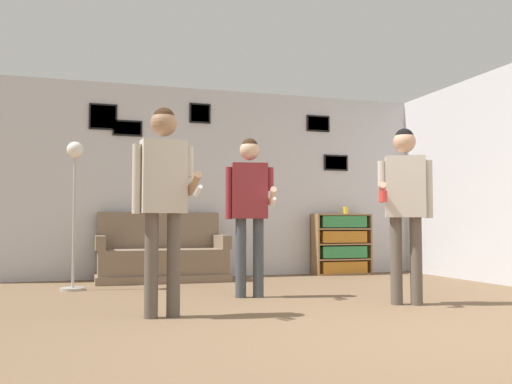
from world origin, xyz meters
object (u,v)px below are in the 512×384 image
object	(u,v)px
couch	(162,258)
person_watcher_holding_cup	(405,196)
drinking_cup	(345,210)
floor_lamp	(74,190)
person_player_foreground_left	(163,187)
bookshelf	(341,244)
person_player_foreground_center	(250,199)

from	to	relation	value
couch	person_watcher_holding_cup	world-z (taller)	person_watcher_holding_cup
person_watcher_holding_cup	drinking_cup	xyz separation A→B (m)	(0.91, 3.13, -0.05)
floor_lamp	person_player_foreground_left	distance (m)	2.32
couch	person_watcher_holding_cup	size ratio (longest dim) A/B	1.04
floor_lamp	couch	bearing A→B (deg)	35.78
bookshelf	person_player_foreground_center	xyz separation A→B (m)	(-2.08, -2.19, 0.55)
bookshelf	floor_lamp	size ratio (longest dim) A/B	0.53
bookshelf	person_player_foreground_center	size ratio (longest dim) A/B	0.55
floor_lamp	person_player_foreground_left	size ratio (longest dim) A/B	1.00
couch	floor_lamp	size ratio (longest dim) A/B	1.01
bookshelf	drinking_cup	distance (m)	0.51
drinking_cup	couch	bearing A→B (deg)	-176.00
person_player_foreground_center	person_player_foreground_left	bearing A→B (deg)	-135.60
floor_lamp	person_player_foreground_center	world-z (taller)	floor_lamp
floor_lamp	person_watcher_holding_cup	distance (m)	3.67
person_watcher_holding_cup	person_player_foreground_center	bearing A→B (deg)	142.87
bookshelf	floor_lamp	xyz separation A→B (m)	(-3.81, -0.99, 0.69)
couch	person_watcher_holding_cup	xyz separation A→B (m)	(1.87, -2.94, 0.71)
couch	person_watcher_holding_cup	bearing A→B (deg)	-57.50
person_player_foreground_left	person_player_foreground_center	distance (m)	1.43
couch	person_player_foreground_left	distance (m)	3.12
bookshelf	person_player_foreground_center	world-z (taller)	person_player_foreground_center
couch	floor_lamp	distance (m)	1.60
couch	person_player_foreground_center	size ratio (longest dim) A/B	1.04
drinking_cup	person_player_foreground_center	bearing A→B (deg)	-134.44
person_player_foreground_left	person_player_foreground_center	bearing A→B (deg)	44.40
bookshelf	person_player_foreground_left	xyz separation A→B (m)	(-3.10, -3.19, 0.60)
bookshelf	person_watcher_holding_cup	bearing A→B (deg)	-104.96
person_player_foreground_left	person_player_foreground_center	world-z (taller)	person_player_foreground_left
person_player_foreground_left	person_watcher_holding_cup	size ratio (longest dim) A/B	1.03
bookshelf	drinking_cup	xyz separation A→B (m)	(0.07, -0.00, 0.51)
drinking_cup	bookshelf	bearing A→B (deg)	179.57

